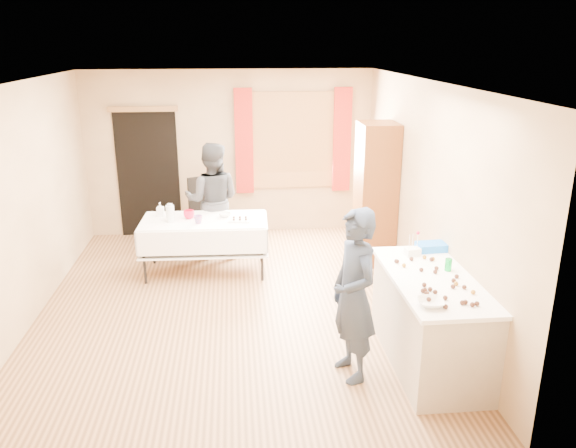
{
  "coord_description": "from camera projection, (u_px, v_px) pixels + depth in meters",
  "views": [
    {
      "loc": [
        0.05,
        -6.1,
        3.03
      ],
      "look_at": [
        0.65,
        0.0,
        1.0
      ],
      "focal_mm": 35.0,
      "sensor_mm": 36.0,
      "label": 1
    }
  ],
  "objects": [
    {
      "name": "floor",
      "position": [
        234.0,
        306.0,
        6.72
      ],
      "size": [
        4.5,
        5.5,
        0.02
      ],
      "primitive_type": "cube",
      "color": "#9E7047",
      "rests_on": "ground"
    },
    {
      "name": "ceiling",
      "position": [
        226.0,
        81.0,
        5.89
      ],
      "size": [
        4.5,
        5.5,
        0.02
      ],
      "primitive_type": "cube",
      "color": "white",
      "rests_on": "floor"
    },
    {
      "name": "wall_back",
      "position": [
        230.0,
        153.0,
        8.91
      ],
      "size": [
        4.5,
        0.02,
        2.6
      ],
      "primitive_type": "cube",
      "color": "tan",
      "rests_on": "floor"
    },
    {
      "name": "wall_front",
      "position": [
        230.0,
        315.0,
        3.7
      ],
      "size": [
        4.5,
        0.02,
        2.6
      ],
      "primitive_type": "cube",
      "color": "tan",
      "rests_on": "floor"
    },
    {
      "name": "wall_left",
      "position": [
        22.0,
        206.0,
        6.1
      ],
      "size": [
        0.02,
        5.5,
        2.6
      ],
      "primitive_type": "cube",
      "color": "tan",
      "rests_on": "floor"
    },
    {
      "name": "wall_right",
      "position": [
        425.0,
        196.0,
        6.52
      ],
      "size": [
        0.02,
        5.5,
        2.6
      ],
      "primitive_type": "cube",
      "color": "tan",
      "rests_on": "floor"
    },
    {
      "name": "window_frame",
      "position": [
        293.0,
        140.0,
        8.91
      ],
      "size": [
        1.32,
        0.06,
        1.52
      ],
      "primitive_type": "cube",
      "color": "olive",
      "rests_on": "wall_back"
    },
    {
      "name": "window_pane",
      "position": [
        293.0,
        140.0,
        8.89
      ],
      "size": [
        1.2,
        0.02,
        1.4
      ],
      "primitive_type": "cube",
      "color": "white",
      "rests_on": "wall_back"
    },
    {
      "name": "curtain_left",
      "position": [
        244.0,
        142.0,
        8.79
      ],
      "size": [
        0.28,
        0.06,
        1.65
      ],
      "primitive_type": "cube",
      "color": "#B4241B",
      "rests_on": "wall_back"
    },
    {
      "name": "curtain_right",
      "position": [
        342.0,
        140.0,
        8.93
      ],
      "size": [
        0.28,
        0.06,
        1.65
      ],
      "primitive_type": "cube",
      "color": "#B4241B",
      "rests_on": "wall_back"
    },
    {
      "name": "doorway",
      "position": [
        148.0,
        174.0,
        8.86
      ],
      "size": [
        0.95,
        0.04,
        2.0
      ],
      "primitive_type": "cube",
      "color": "black",
      "rests_on": "floor"
    },
    {
      "name": "door_lintel",
      "position": [
        143.0,
        109.0,
        8.51
      ],
      "size": [
        1.05,
        0.06,
        0.08
      ],
      "primitive_type": "cube",
      "color": "olive",
      "rests_on": "wall_back"
    },
    {
      "name": "cabinet",
      "position": [
        375.0,
        194.0,
        7.75
      ],
      "size": [
        0.5,
        0.6,
        1.98
      ],
      "primitive_type": "cube",
      "color": "brown",
      "rests_on": "floor"
    },
    {
      "name": "counter",
      "position": [
        430.0,
        320.0,
        5.4
      ],
      "size": [
        0.79,
        1.66,
        0.91
      ],
      "color": "#BAAF9D",
      "rests_on": "floor"
    },
    {
      "name": "party_table",
      "position": [
        205.0,
        241.0,
        7.55
      ],
      "size": [
        1.7,
        0.91,
        0.75
      ],
      "rotation": [
        0.0,
        0.0,
        -0.03
      ],
      "color": "black",
      "rests_on": "floor"
    },
    {
      "name": "chair",
      "position": [
        208.0,
        227.0,
        8.53
      ],
      "size": [
        0.58,
        0.58,
        1.06
      ],
      "rotation": [
        0.0,
        0.0,
        0.41
      ],
      "color": "black",
      "rests_on": "floor"
    },
    {
      "name": "girl",
      "position": [
        354.0,
        295.0,
        5.08
      ],
      "size": [
        0.79,
        0.69,
        1.64
      ],
      "primitive_type": "imported",
      "rotation": [
        0.0,
        0.0,
        -1.31
      ],
      "color": "#1D283C",
      "rests_on": "floor"
    },
    {
      "name": "woman",
      "position": [
        212.0,
        200.0,
        8.03
      ],
      "size": [
        0.97,
        0.84,
        1.67
      ],
      "primitive_type": "imported",
      "rotation": [
        0.0,
        0.0,
        3.01
      ],
      "color": "black",
      "rests_on": "floor"
    },
    {
      "name": "soda_can",
      "position": [
        448.0,
        265.0,
        5.38
      ],
      "size": [
        0.07,
        0.07,
        0.12
      ],
      "primitive_type": "cylinder",
      "rotation": [
        0.0,
        0.0,
        -0.02
      ],
      "color": "#089730",
      "rests_on": "counter"
    },
    {
      "name": "mixing_bowl",
      "position": [
        431.0,
        303.0,
        4.68
      ],
      "size": [
        0.26,
        0.26,
        0.05
      ],
      "primitive_type": "imported",
      "rotation": [
        0.0,
        0.0,
        -0.09
      ],
      "color": "white",
      "rests_on": "counter"
    },
    {
      "name": "foam_block",
      "position": [
        412.0,
        252.0,
        5.77
      ],
      "size": [
        0.17,
        0.13,
        0.08
      ],
      "primitive_type": "cube",
      "rotation": [
        0.0,
        0.0,
        0.2
      ],
      "color": "white",
      "rests_on": "counter"
    },
    {
      "name": "blue_basket",
      "position": [
        431.0,
        247.0,
        5.91
      ],
      "size": [
        0.31,
        0.22,
        0.08
      ],
      "primitive_type": "cube",
      "rotation": [
        0.0,
        0.0,
        0.06
      ],
      "color": "blue",
      "rests_on": "counter"
    },
    {
      "name": "pitcher",
      "position": [
        170.0,
        214.0,
        7.33
      ],
      "size": [
        0.13,
        0.13,
        0.22
      ],
      "primitive_type": "cylinder",
      "rotation": [
        0.0,
        0.0,
        -0.16
      ],
      "color": "silver",
      "rests_on": "party_table"
    },
    {
      "name": "cup_red",
      "position": [
        189.0,
        214.0,
        7.48
      ],
      "size": [
        0.18,
        0.18,
        0.11
      ],
      "primitive_type": "imported",
      "rotation": [
        0.0,
        0.0,
        0.14
      ],
      "color": "red",
      "rests_on": "party_table"
    },
    {
      "name": "cup_rainbow",
      "position": [
        198.0,
        219.0,
        7.28
      ],
      "size": [
        0.15,
        0.15,
        0.11
      ],
      "primitive_type": "imported",
      "rotation": [
        0.0,
        0.0,
        -0.17
      ],
      "color": "red",
      "rests_on": "party_table"
    },
    {
      "name": "small_bowl",
      "position": [
        225.0,
        215.0,
        7.57
      ],
      "size": [
        0.21,
        0.21,
        0.05
      ],
      "primitive_type": "imported",
      "rotation": [
        0.0,
        0.0,
        0.14
      ],
      "color": "white",
      "rests_on": "party_table"
    },
    {
      "name": "pastry_tray",
      "position": [
        240.0,
        220.0,
        7.39
      ],
      "size": [
        0.32,
        0.26,
        0.02
      ],
      "primitive_type": "cube",
      "rotation": [
        0.0,
        0.0,
        -0.22
      ],
      "color": "white",
      "rests_on": "party_table"
    },
    {
      "name": "bottle",
      "position": [
        160.0,
        209.0,
        7.57
      ],
      "size": [
        0.11,
        0.11,
        0.19
      ],
      "primitive_type": "imported",
      "rotation": [
        0.0,
        0.0,
        -0.14
      ],
      "color": "white",
      "rests_on": "party_table"
    },
    {
      "name": "cake_balls",
      "position": [
        438.0,
        281.0,
        5.12
      ],
      "size": [
        0.51,
        1.14,
        0.04
      ],
      "color": "#3F2314",
      "rests_on": "counter"
    }
  ]
}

